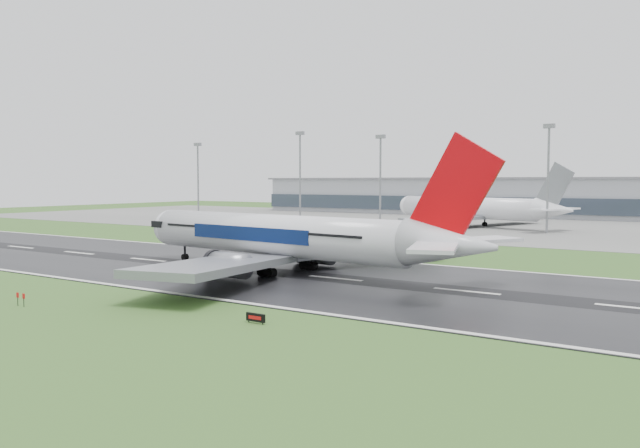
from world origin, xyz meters
The scene contains 11 objects.
ground centered at (0.00, 0.00, 0.00)m, with size 520.00×520.00×0.00m, color #2E551F.
runway centered at (0.00, 0.00, 0.05)m, with size 400.00×45.00×0.10m, color black.
apron centered at (0.00, 125.00, 0.04)m, with size 400.00×130.00×0.08m, color slate.
terminal centered at (0.00, 185.00, 7.50)m, with size 240.00×36.00×15.00m, color #969AA1.
main_airliner centered at (12.09, 0.50, 9.82)m, with size 65.83×62.70×19.44m, color silver, non-canonical shape.
parked_airliner centered at (0.38, 113.37, 9.46)m, with size 64.02×59.61×18.76m, color white, non-canonical shape.
runway_sign centered at (28.70, -29.20, 0.52)m, with size 2.30×0.26×1.04m, color black, non-canonical shape.
floodmast_0 centered at (-104.40, 100.00, 13.84)m, with size 0.64×0.64×27.68m, color gray.
floodmast_1 centered at (-56.57, 100.00, 14.99)m, with size 0.64×0.64×29.98m, color gray.
floodmast_2 centered at (-25.61, 100.00, 13.82)m, with size 0.64×0.64×27.64m, color gray.
floodmast_3 centered at (25.68, 100.00, 14.28)m, with size 0.64×0.64×28.55m, color gray.
Camera 1 is at (68.92, -78.58, 14.36)m, focal length 35.74 mm.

